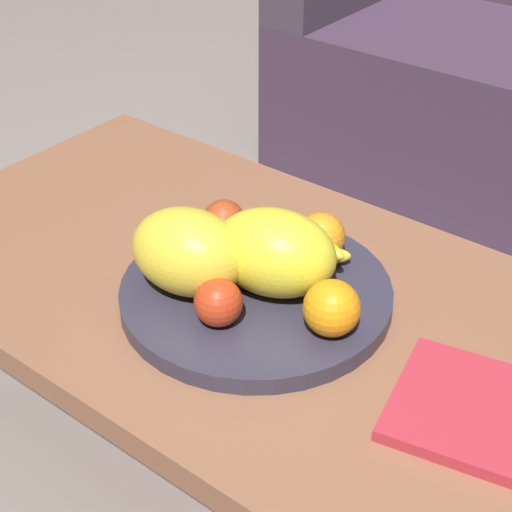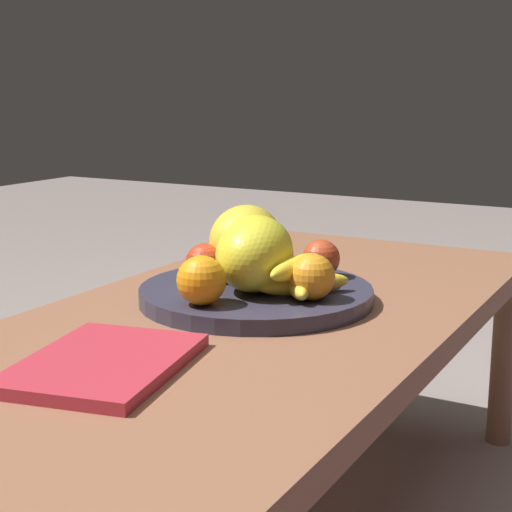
# 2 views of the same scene
# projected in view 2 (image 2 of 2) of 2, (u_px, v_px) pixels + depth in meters

# --- Properties ---
(coffee_table) EXTENTS (1.27, 0.60, 0.40)m
(coffee_table) POSITION_uv_depth(u_px,v_px,m) (254.00, 335.00, 1.25)
(coffee_table) COLOR brown
(coffee_table) RESTS_ON ground_plane
(fruit_bowl) EXTENTS (0.37, 0.37, 0.03)m
(fruit_bowl) POSITION_uv_depth(u_px,v_px,m) (256.00, 294.00, 1.28)
(fruit_bowl) COLOR #302E3F
(fruit_bowl) RESTS_ON coffee_table
(melon_large_front) EXTENTS (0.20, 0.16, 0.12)m
(melon_large_front) POSITION_uv_depth(u_px,v_px,m) (255.00, 253.00, 1.24)
(melon_large_front) COLOR yellow
(melon_large_front) RESTS_ON fruit_bowl
(melon_smaller_beside) EXTENTS (0.18, 0.15, 0.12)m
(melon_smaller_beside) POSITION_uv_depth(u_px,v_px,m) (246.00, 240.00, 1.35)
(melon_smaller_beside) COLOR yellow
(melon_smaller_beside) RESTS_ON fruit_bowl
(orange_front) EXTENTS (0.07, 0.07, 0.07)m
(orange_front) POSITION_uv_depth(u_px,v_px,m) (312.00, 277.00, 1.20)
(orange_front) COLOR orange
(orange_front) RESTS_ON fruit_bowl
(orange_left) EXTENTS (0.07, 0.07, 0.07)m
(orange_left) POSITION_uv_depth(u_px,v_px,m) (201.00, 280.00, 1.17)
(orange_left) COLOR orange
(orange_left) RESTS_ON fruit_bowl
(apple_front) EXTENTS (0.06, 0.06, 0.06)m
(apple_front) POSITION_uv_depth(u_px,v_px,m) (321.00, 258.00, 1.34)
(apple_front) COLOR #AD3C1C
(apple_front) RESTS_ON fruit_bowl
(apple_left) EXTENTS (0.06, 0.06, 0.06)m
(apple_left) POSITION_uv_depth(u_px,v_px,m) (205.00, 262.00, 1.31)
(apple_left) COLOR #BC3418
(apple_left) RESTS_ON fruit_bowl
(banana_bunch) EXTENTS (0.15, 0.13, 0.06)m
(banana_bunch) POSITION_uv_depth(u_px,v_px,m) (300.00, 278.00, 1.23)
(banana_bunch) COLOR yellow
(banana_bunch) RESTS_ON fruit_bowl
(magazine) EXTENTS (0.28, 0.23, 0.02)m
(magazine) POSITION_uv_depth(u_px,v_px,m) (104.00, 363.00, 0.98)
(magazine) COLOR #B32A38
(magazine) RESTS_ON coffee_table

